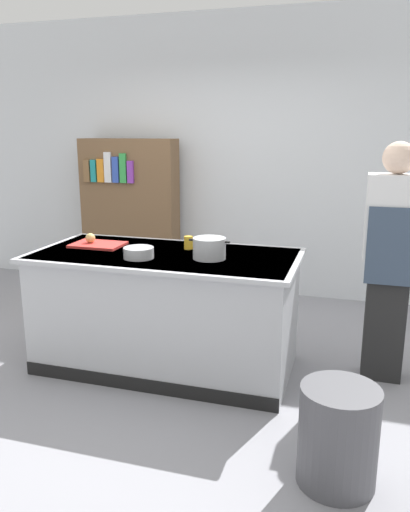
% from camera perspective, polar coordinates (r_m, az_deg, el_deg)
% --- Properties ---
extents(ground_plane, '(10.00, 10.00, 0.00)m').
position_cam_1_polar(ground_plane, '(4.10, -4.25, -12.02)').
color(ground_plane, gray).
extents(back_wall, '(6.40, 0.12, 3.00)m').
position_cam_1_polar(back_wall, '(5.70, 3.18, 10.99)').
color(back_wall, silver).
rests_on(back_wall, ground_plane).
extents(counter_island, '(1.98, 0.98, 0.90)m').
position_cam_1_polar(counter_island, '(3.92, -4.38, -5.89)').
color(counter_island, '#B7BABF').
rests_on(counter_island, ground_plane).
extents(cutting_board, '(0.40, 0.28, 0.02)m').
position_cam_1_polar(cutting_board, '(4.11, -11.91, 1.25)').
color(cutting_board, red).
rests_on(cutting_board, counter_island).
extents(onion, '(0.08, 0.08, 0.08)m').
position_cam_1_polar(onion, '(4.14, -12.73, 1.98)').
color(onion, tan).
rests_on(onion, cutting_board).
extents(stock_pot, '(0.30, 0.23, 0.15)m').
position_cam_1_polar(stock_pot, '(3.61, 0.48, 0.87)').
color(stock_pot, '#B7BABF').
rests_on(stock_pot, counter_island).
extents(mixing_bowl, '(0.22, 0.22, 0.08)m').
position_cam_1_polar(mixing_bowl, '(3.66, -7.44, 0.37)').
color(mixing_bowl, '#B7BABF').
rests_on(mixing_bowl, counter_island).
extents(juice_cup, '(0.07, 0.07, 0.10)m').
position_cam_1_polar(juice_cup, '(3.91, -1.87, 1.51)').
color(juice_cup, yellow).
rests_on(juice_cup, counter_island).
extents(trash_bin, '(0.41, 0.41, 0.54)m').
position_cam_1_polar(trash_bin, '(2.85, 14.68, -18.92)').
color(trash_bin, '#4C4C51').
rests_on(trash_bin, ground_plane).
extents(person_chef, '(0.38, 0.25, 1.72)m').
position_cam_1_polar(person_chef, '(3.82, 20.03, -0.20)').
color(person_chef, black).
rests_on(person_chef, ground_plane).
extents(bookshelf, '(1.10, 0.31, 1.70)m').
position_cam_1_polar(bookshelf, '(5.86, -8.38, 4.59)').
color(bookshelf, brown).
rests_on(bookshelf, ground_plane).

